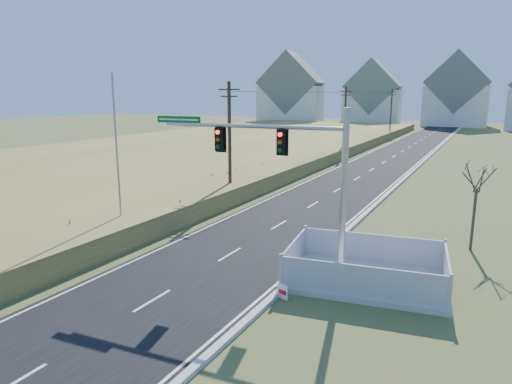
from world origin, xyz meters
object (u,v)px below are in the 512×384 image
traffic_signal_mast (301,176)px  open_sign (283,292)px  fence_enclosure (366,276)px  bare_tree (478,176)px  flagpole (118,175)px

traffic_signal_mast → open_sign: size_ratio=15.30×
fence_enclosure → traffic_signal_mast: bearing=-172.7°
traffic_signal_mast → fence_enclosure: bearing=11.2°
bare_tree → fence_enclosure: bearing=-119.8°
fence_enclosure → bare_tree: bare_tree is taller
fence_enclosure → open_sign: size_ratio=11.91×
fence_enclosure → flagpole: 14.40m
fence_enclosure → bare_tree: (3.86, 6.74, 3.66)m
open_sign → flagpole: 12.37m
traffic_signal_mast → flagpole: bearing=172.7°
fence_enclosure → open_sign: bearing=-135.4°
fence_enclosure → open_sign: 4.13m
fence_enclosure → flagpole: bearing=172.6°
flagpole → bare_tree: 19.17m
fence_enclosure → open_sign: fence_enclosure is taller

